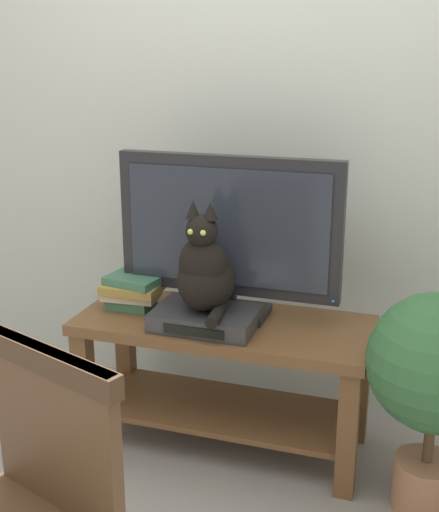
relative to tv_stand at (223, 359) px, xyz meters
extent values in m
cube|color=#B7BCB2|center=(0.02, 0.53, 1.02)|extent=(7.00, 0.12, 2.80)
cube|color=brown|center=(0.00, 0.00, 0.15)|extent=(1.15, 0.48, 0.04)
cube|color=brown|center=(-0.53, -0.19, -0.13)|extent=(0.07, 0.07, 0.50)
cube|color=brown|center=(0.53, -0.19, -0.13)|extent=(0.07, 0.07, 0.50)
cube|color=brown|center=(-0.53, 0.19, -0.13)|extent=(0.07, 0.07, 0.50)
cube|color=brown|center=(0.53, 0.19, -0.13)|extent=(0.07, 0.07, 0.50)
cube|color=brown|center=(0.00, 0.00, -0.23)|extent=(1.05, 0.40, 0.02)
cube|color=black|center=(0.00, 0.06, 0.18)|extent=(0.31, 0.20, 0.03)
cube|color=black|center=(0.00, 0.06, 0.23)|extent=(0.06, 0.04, 0.06)
cube|color=black|center=(0.00, 0.06, 0.53)|extent=(0.88, 0.05, 0.54)
cube|color=#232833|center=(0.00, 0.04, 0.53)|extent=(0.79, 0.01, 0.45)
sphere|color=#2672F2|center=(0.42, 0.03, 0.28)|extent=(0.01, 0.01, 0.01)
cube|color=#2D2D30|center=(-0.05, -0.07, 0.20)|extent=(0.39, 0.28, 0.07)
cube|color=black|center=(-0.05, -0.22, 0.20)|extent=(0.23, 0.01, 0.03)
ellipsoid|color=black|center=(-0.05, -0.07, 0.35)|extent=(0.22, 0.24, 0.23)
ellipsoid|color=black|center=(-0.05, -0.10, 0.43)|extent=(0.18, 0.16, 0.21)
sphere|color=black|center=(-0.05, -0.12, 0.56)|extent=(0.12, 0.12, 0.12)
cone|color=black|center=(-0.08, -0.12, 0.63)|extent=(0.05, 0.05, 0.07)
cone|color=black|center=(-0.01, -0.12, 0.63)|extent=(0.05, 0.05, 0.07)
sphere|color=#B2C64C|center=(-0.07, -0.17, 0.57)|extent=(0.02, 0.02, 0.02)
sphere|color=#B2C64C|center=(-0.02, -0.17, 0.57)|extent=(0.02, 0.02, 0.02)
cylinder|color=black|center=(0.02, -0.16, 0.26)|extent=(0.06, 0.19, 0.04)
cube|color=#513823|center=(-0.08, -1.09, 0.31)|extent=(0.42, 0.18, 0.42)
cube|color=#412C1C|center=(-0.08, -1.09, 0.49)|extent=(0.44, 0.20, 0.06)
cube|color=#38664C|center=(-0.40, 0.01, 0.19)|extent=(0.18, 0.13, 0.04)
cube|color=beige|center=(-0.40, 0.02, 0.22)|extent=(0.23, 0.17, 0.03)
cube|color=olive|center=(-0.39, 0.01, 0.26)|extent=(0.24, 0.18, 0.03)
cube|color=#38664C|center=(-0.39, 0.02, 0.29)|extent=(0.24, 0.19, 0.03)
cylinder|color=#9E6B4C|center=(0.80, -0.18, -0.28)|extent=(0.22, 0.22, 0.19)
cylinder|color=#332319|center=(0.80, -0.18, -0.20)|extent=(0.21, 0.21, 0.02)
cylinder|color=#4C3823|center=(0.80, -0.18, -0.09)|extent=(0.04, 0.04, 0.19)
sphere|color=#2D5B33|center=(0.80, -0.18, 0.19)|extent=(0.47, 0.47, 0.47)
camera|label=1|loc=(0.74, -2.33, 1.20)|focal=47.24mm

